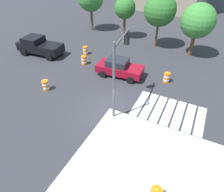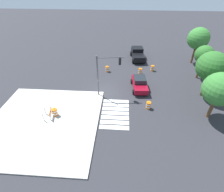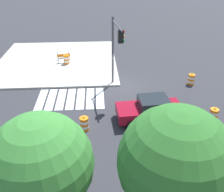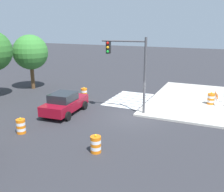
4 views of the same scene
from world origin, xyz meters
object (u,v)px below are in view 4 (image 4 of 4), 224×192
Objects in this scene: traffic_barrel_crosswalk_end at (96,144)px; traffic_barrel_on_sidewalk at (211,99)px; traffic_light_pole at (129,62)px; sports_car at (65,103)px; traffic_barrel_near_corner at (84,93)px; traffic_barrel_median_near at (21,126)px; street_tree_streetside_near at (31,52)px; construction_barricade at (218,97)px.

traffic_barrel_on_sidewalk is (11.00, -4.93, 0.15)m from traffic_barrel_crosswalk_end.
traffic_light_pole is at bearing 129.13° from traffic_barrel_on_sidewalk.
sports_car is 4.33× the size of traffic_barrel_near_corner.
traffic_barrel_on_sidewalk is at bearing -44.04° from traffic_barrel_median_near.
traffic_barrel_crosswalk_end is at bearing -174.84° from traffic_light_pole.
construction_barricade is at bearing -85.43° from street_tree_streetside_near.
street_tree_streetside_near is at bearing 54.62° from sports_car.
traffic_barrel_near_corner is 1.00× the size of traffic_barrel_median_near.
street_tree_streetside_near is (9.53, 7.10, 3.30)m from traffic_barrel_median_near.
street_tree_streetside_near is (1.00, 6.67, 3.30)m from traffic_barrel_near_corner.
traffic_light_pole is at bearing -105.86° from street_tree_streetside_near.
traffic_barrel_crosswalk_end is 12.05m from traffic_barrel_on_sidewalk.
traffic_barrel_crosswalk_end is at bearing -93.84° from traffic_barrel_median_near.
traffic_barrel_near_corner is at bearing -98.53° from street_tree_streetside_near.
sports_car is 4.33× the size of traffic_barrel_median_near.
sports_car is 6.75m from traffic_barrel_crosswalk_end.
construction_barricade is (10.96, -10.82, 0.27)m from traffic_barrel_median_near.
traffic_light_pole is at bearing -65.97° from sports_car.
construction_barricade is 8.36m from traffic_light_pole.
sports_car is 9.66m from street_tree_streetside_near.
street_tree_streetside_near reaches higher than traffic_barrel_on_sidewalk.
traffic_barrel_crosswalk_end is (-4.56, -4.96, -0.36)m from sports_car.
sports_car reaches higher than traffic_barrel_on_sidewalk.
construction_barricade is at bearing -44.63° from traffic_barrel_median_near.
traffic_barrel_near_corner is at bearing 2.90° from traffic_barrel_median_near.
traffic_barrel_on_sidewalk is at bearing 121.12° from construction_barricade.
sports_car is at bearing 123.06° from traffic_barrel_on_sidewalk.
traffic_barrel_median_near is at bearing 135.37° from construction_barricade.
sports_car is 4.33× the size of traffic_barrel_crosswalk_end.
traffic_barrel_near_corner is 0.19× the size of traffic_light_pole.
traffic_light_pole is (6.15, -4.77, 3.46)m from traffic_barrel_median_near.
traffic_light_pole is 12.35m from street_tree_streetside_near.
traffic_barrel_median_near is 14.80m from traffic_barrel_on_sidewalk.
traffic_barrel_near_corner is 7.51m from street_tree_streetside_near.
sports_car is 4.23m from traffic_barrel_median_near.
sports_car is 3.23× the size of construction_barricade.
traffic_barrel_near_corner is at bearing 101.15° from traffic_barrel_on_sidewalk.
traffic_barrel_crosswalk_end is at bearing 155.86° from traffic_barrel_on_sidewalk.
traffic_barrel_crosswalk_end is 7.40m from traffic_light_pole.
traffic_barrel_crosswalk_end is at bearing -146.90° from traffic_barrel_near_corner.
traffic_barrel_crosswalk_end is 0.18× the size of street_tree_streetside_near.
sports_car reaches higher than traffic_barrel_median_near.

